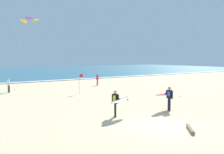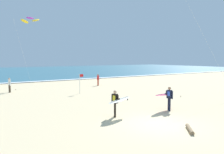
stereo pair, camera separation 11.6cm
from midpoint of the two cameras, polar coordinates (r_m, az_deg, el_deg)
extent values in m
plane|color=#D1BA8E|center=(13.30, 12.16, -11.60)|extent=(160.00, 160.00, 0.00)
cube|color=#2D6075|center=(66.42, -25.17, 1.16)|extent=(160.00, 60.00, 0.08)
cube|color=white|center=(37.30, -18.80, -1.06)|extent=(160.00, 1.14, 0.01)
cylinder|color=black|center=(14.40, 0.99, -8.41)|extent=(0.13, 0.13, 0.88)
cylinder|color=black|center=(14.65, 0.98, -8.18)|extent=(0.13, 0.13, 0.88)
cube|color=black|center=(14.38, 0.99, -5.42)|extent=(0.30, 0.39, 0.60)
cube|color=yellow|center=(14.29, 0.74, -5.32)|extent=(0.08, 0.19, 0.32)
sphere|color=tan|center=(14.31, 0.99, -3.76)|extent=(0.21, 0.21, 0.21)
cylinder|color=black|center=(14.22, 1.74, -5.08)|extent=(0.09, 0.09, 0.26)
cylinder|color=black|center=(14.14, 1.88, -5.67)|extent=(0.26, 0.16, 0.14)
cylinder|color=black|center=(14.52, 0.26, -5.48)|extent=(0.09, 0.09, 0.56)
ellipsoid|color=white|center=(14.18, 2.16, -5.81)|extent=(2.12, 1.15, 0.21)
cube|color=#333333|center=(14.17, 2.16, -5.67)|extent=(1.73, 0.61, 0.13)
cube|color=#262628|center=(14.89, 4.13, -5.58)|extent=(0.12, 0.05, 0.14)
cylinder|color=black|center=(16.61, 14.51, -6.78)|extent=(0.13, 0.13, 0.88)
cylinder|color=black|center=(16.81, 14.24, -6.64)|extent=(0.13, 0.13, 0.88)
cube|color=black|center=(16.58, 14.43, -4.20)|extent=(0.28, 0.38, 0.60)
cube|color=blue|center=(16.48, 14.26, -4.11)|extent=(0.06, 0.20, 0.32)
sphere|color=#A87A59|center=(16.52, 14.46, -2.76)|extent=(0.21, 0.21, 0.21)
cylinder|color=black|center=(16.48, 15.14, -4.41)|extent=(0.09, 0.09, 0.56)
cylinder|color=black|center=(16.67, 13.73, -3.76)|extent=(0.09, 0.09, 0.26)
cylinder|color=black|center=(16.68, 13.35, -4.19)|extent=(0.26, 0.14, 0.14)
ellipsoid|color=#D83359|center=(16.76, 13.33, -4.29)|extent=(2.44, 1.16, 0.18)
cube|color=#333333|center=(16.75, 13.33, -4.17)|extent=(2.02, 0.56, 0.10)
cube|color=#262628|center=(17.64, 14.88, -4.10)|extent=(0.12, 0.04, 0.14)
cylinder|color=silver|center=(22.85, 23.32, 7.14)|extent=(3.24, 3.46, 9.44)
cylinder|color=brown|center=(22.86, 17.06, -4.67)|extent=(0.06, 0.06, 0.10)
ellipsoid|color=yellow|center=(30.05, -18.55, 13.38)|extent=(1.31, 1.17, 0.53)
ellipsoid|color=purple|center=(30.70, -19.83, 13.79)|extent=(1.30, 1.17, 0.20)
ellipsoid|color=yellow|center=(31.26, -21.02, 12.97)|extent=(1.31, 1.17, 0.53)
cylinder|color=silver|center=(29.37, -21.36, 5.33)|extent=(2.22, 1.43, 8.14)
cylinder|color=brown|center=(28.70, -22.98, -2.95)|extent=(0.06, 0.06, 0.10)
cylinder|color=#4C3D2D|center=(26.95, -24.25, -2.68)|extent=(0.22, 0.22, 0.84)
cube|color=white|center=(26.87, -24.30, -1.22)|extent=(0.22, 0.34, 0.54)
sphere|color=tan|center=(26.84, -24.33, -0.41)|extent=(0.20, 0.20, 0.20)
cylinder|color=white|center=(27.09, -24.41, -1.39)|extent=(0.08, 0.08, 0.50)
cylinder|color=white|center=(26.68, -24.17, -1.47)|extent=(0.08, 0.08, 0.50)
cylinder|color=#D8593F|center=(30.80, -3.41, -1.37)|extent=(0.22, 0.22, 0.84)
cube|color=red|center=(30.73, -3.42, -0.09)|extent=(0.37, 0.32, 0.54)
sphere|color=#A87A59|center=(30.70, -3.42, 0.61)|extent=(0.20, 0.20, 0.20)
cylinder|color=red|center=(30.56, -3.62, -0.31)|extent=(0.08, 0.08, 0.50)
cylinder|color=red|center=(30.92, -3.22, -0.25)|extent=(0.08, 0.08, 0.50)
cylinder|color=silver|center=(23.90, -8.00, -1.68)|extent=(0.05, 0.05, 2.10)
cube|color=red|center=(23.92, -7.54, 0.37)|extent=(0.40, 0.02, 0.28)
cylinder|color=#846B4C|center=(12.57, 19.24, -12.28)|extent=(1.04, 1.16, 0.19)
camera|label=1|loc=(0.06, -89.80, 0.02)|focal=36.33mm
camera|label=2|loc=(0.06, 90.20, -0.02)|focal=36.33mm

